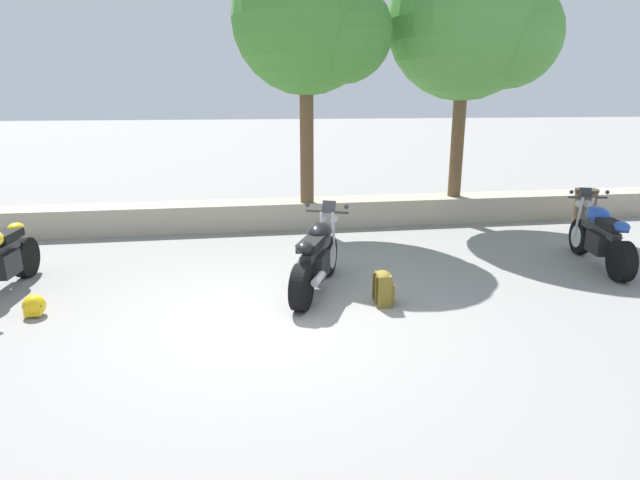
{
  "coord_description": "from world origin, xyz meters",
  "views": [
    {
      "loc": [
        -0.38,
        -6.21,
        2.71
      ],
      "look_at": [
        0.8,
        1.2,
        0.65
      ],
      "focal_mm": 29.46,
      "sensor_mm": 36.0,
      "label": 1
    }
  ],
  "objects_px": {
    "motorcycle_blue_far_right": "(600,237)",
    "rider_backpack": "(383,287)",
    "leafy_tree_mid_right": "(475,24)",
    "leafy_tree_mid_left": "(314,23)",
    "motorcycle_black_centre": "(317,258)",
    "trash_bin": "(584,209)",
    "rider_helmet": "(34,306)"
  },
  "relations": [
    {
      "from": "motorcycle_black_centre",
      "to": "rider_helmet",
      "type": "xyz_separation_m",
      "value": [
        -3.7,
        -0.35,
        -0.35
      ]
    },
    {
      "from": "trash_bin",
      "to": "rider_helmet",
      "type": "bearing_deg",
      "value": -162.92
    },
    {
      "from": "motorcycle_blue_far_right",
      "to": "rider_helmet",
      "type": "xyz_separation_m",
      "value": [
        -8.45,
        -0.75,
        -0.35
      ]
    },
    {
      "from": "motorcycle_black_centre",
      "to": "rider_backpack",
      "type": "bearing_deg",
      "value": -40.64
    },
    {
      "from": "leafy_tree_mid_right",
      "to": "motorcycle_blue_far_right",
      "type": "bearing_deg",
      "value": -75.67
    },
    {
      "from": "motorcycle_blue_far_right",
      "to": "leafy_tree_mid_right",
      "type": "height_order",
      "value": "leafy_tree_mid_right"
    },
    {
      "from": "motorcycle_blue_far_right",
      "to": "leafy_tree_mid_right",
      "type": "distance_m",
      "value": 5.09
    },
    {
      "from": "leafy_tree_mid_left",
      "to": "rider_backpack",
      "type": "bearing_deg",
      "value": -86.25
    },
    {
      "from": "motorcycle_black_centre",
      "to": "trash_bin",
      "type": "relative_size",
      "value": 2.27
    },
    {
      "from": "motorcycle_black_centre",
      "to": "trash_bin",
      "type": "distance_m",
      "value": 6.61
    },
    {
      "from": "rider_helmet",
      "to": "leafy_tree_mid_left",
      "type": "relative_size",
      "value": 0.06
    },
    {
      "from": "leafy_tree_mid_right",
      "to": "rider_helmet",
      "type": "bearing_deg",
      "value": -151.08
    },
    {
      "from": "rider_backpack",
      "to": "leafy_tree_mid_left",
      "type": "height_order",
      "value": "leafy_tree_mid_left"
    },
    {
      "from": "motorcycle_black_centre",
      "to": "leafy_tree_mid_right",
      "type": "relative_size",
      "value": 0.37
    },
    {
      "from": "motorcycle_black_centre",
      "to": "rider_helmet",
      "type": "distance_m",
      "value": 3.73
    },
    {
      "from": "leafy_tree_mid_right",
      "to": "trash_bin",
      "type": "bearing_deg",
      "value": -28.52
    },
    {
      "from": "leafy_tree_mid_left",
      "to": "rider_helmet",
      "type": "bearing_deg",
      "value": -136.41
    },
    {
      "from": "leafy_tree_mid_left",
      "to": "leafy_tree_mid_right",
      "type": "relative_size",
      "value": 0.95
    },
    {
      "from": "rider_helmet",
      "to": "leafy_tree_mid_right",
      "type": "relative_size",
      "value": 0.05
    },
    {
      "from": "motorcycle_black_centre",
      "to": "trash_bin",
      "type": "height_order",
      "value": "motorcycle_black_centre"
    },
    {
      "from": "motorcycle_blue_far_right",
      "to": "leafy_tree_mid_left",
      "type": "bearing_deg",
      "value": 142.46
    },
    {
      "from": "leafy_tree_mid_left",
      "to": "leafy_tree_mid_right",
      "type": "height_order",
      "value": "leafy_tree_mid_right"
    },
    {
      "from": "trash_bin",
      "to": "motorcycle_black_centre",
      "type": "bearing_deg",
      "value": -156.39
    },
    {
      "from": "motorcycle_black_centre",
      "to": "motorcycle_blue_far_right",
      "type": "xyz_separation_m",
      "value": [
        4.75,
        0.4,
        0.0
      ]
    },
    {
      "from": "trash_bin",
      "to": "rider_backpack",
      "type": "bearing_deg",
      "value": -147.68
    },
    {
      "from": "rider_helmet",
      "to": "trash_bin",
      "type": "relative_size",
      "value": 0.33
    },
    {
      "from": "motorcycle_black_centre",
      "to": "leafy_tree_mid_right",
      "type": "bearing_deg",
      "value": 44.7
    },
    {
      "from": "leafy_tree_mid_left",
      "to": "trash_bin",
      "type": "xyz_separation_m",
      "value": [
        5.55,
        -1.01,
        -3.65
      ]
    },
    {
      "from": "motorcycle_blue_far_right",
      "to": "rider_backpack",
      "type": "xyz_separation_m",
      "value": [
        -3.96,
        -1.08,
        -0.24
      ]
    },
    {
      "from": "leafy_tree_mid_left",
      "to": "trash_bin",
      "type": "distance_m",
      "value": 6.71
    },
    {
      "from": "motorcycle_black_centre",
      "to": "motorcycle_blue_far_right",
      "type": "height_order",
      "value": "same"
    },
    {
      "from": "motorcycle_blue_far_right",
      "to": "rider_backpack",
      "type": "bearing_deg",
      "value": -164.76
    }
  ]
}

